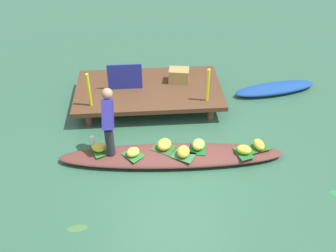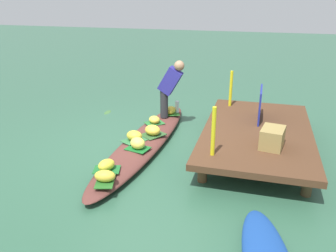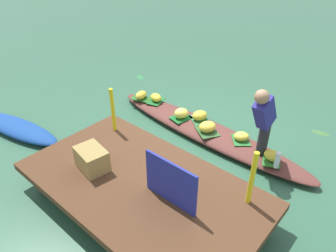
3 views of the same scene
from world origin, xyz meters
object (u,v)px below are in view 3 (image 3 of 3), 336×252
vendor_boat (204,131)px  banana_bunch_1 (241,136)px  banana_bunch_4 (141,95)px  moored_boat (17,128)px  banana_bunch_3 (272,156)px  produce_crate (92,159)px  banana_bunch_6 (207,127)px  banana_bunch_5 (200,115)px  vendor_person (264,118)px  banana_bunch_2 (156,98)px  banana_bunch_0 (181,113)px  market_banner (171,183)px  water_bottle (277,160)px

vendor_boat → banana_bunch_1: banana_bunch_1 is taller
banana_bunch_4 → banana_bunch_1: bearing=-179.4°
moored_boat → banana_bunch_3: (-3.95, -2.05, 0.18)m
banana_bunch_3 → produce_crate: (1.67, 2.03, 0.28)m
moored_boat → banana_bunch_6: 3.45m
banana_bunch_5 → produce_crate: size_ratio=0.65×
vendor_boat → vendor_person: size_ratio=3.50×
banana_bunch_4 → produce_crate: size_ratio=0.66×
moored_boat → banana_bunch_2: banana_bunch_2 is taller
moored_boat → banana_bunch_5: banana_bunch_5 is taller
banana_bunch_0 → banana_bunch_3: size_ratio=1.02×
moored_boat → banana_bunch_0: (-2.13, -2.12, 0.19)m
banana_bunch_1 → banana_bunch_6: (0.58, 0.15, 0.02)m
market_banner → vendor_boat: bearing=-66.6°
vendor_boat → banana_bunch_0: size_ratio=15.94×
vendor_boat → banana_bunch_5: 0.30m
market_banner → produce_crate: size_ratio=1.68×
market_banner → banana_bunch_4: bearing=-38.6°
banana_bunch_1 → banana_bunch_4: bearing=0.6°
banana_bunch_4 → vendor_person: (-2.71, 0.18, 0.60)m
banana_bunch_2 → banana_bunch_5: size_ratio=0.94×
vendor_boat → banana_bunch_3: 1.34m
banana_bunch_1 → water_bottle: size_ratio=0.96×
water_bottle → market_banner: (0.59, 1.70, 0.38)m
moored_boat → market_banner: bearing=173.5°
banana_bunch_3 → produce_crate: size_ratio=0.58×
banana_bunch_5 → market_banner: size_ratio=0.39×
vendor_boat → banana_bunch_1: 0.73m
banana_bunch_0 → vendor_person: (-1.60, 0.12, 0.58)m
banana_bunch_5 → banana_bunch_6: (-0.33, 0.23, 0.00)m
banana_bunch_5 → market_banner: 2.34m
produce_crate → vendor_boat: bearing=-99.0°
moored_boat → banana_bunch_6: banana_bunch_6 is taller
banana_bunch_0 → banana_bunch_2: 0.83m
moored_boat → water_bottle: bearing=-165.0°
banana_bunch_0 → market_banner: (-1.35, 1.88, 0.41)m
banana_bunch_3 → vendor_person: 0.64m
vendor_boat → produce_crate: bearing=83.4°
banana_bunch_5 → banana_bunch_0: bearing=29.7°
vendor_person → market_banner: size_ratio=1.61×
banana_bunch_4 → vendor_person: 2.79m
vendor_boat → banana_bunch_4: (1.61, -0.01, 0.18)m
vendor_boat → banana_bunch_2: (1.31, -0.13, 0.18)m
banana_bunch_2 → vendor_person: vendor_person is taller
banana_bunch_1 → banana_bunch_5: size_ratio=0.87×
water_bottle → market_banner: bearing=70.7°
banana_bunch_5 → vendor_person: size_ratio=0.24×
banana_bunch_1 → water_bottle: 0.79m
vendor_boat → banana_bunch_0: banana_bunch_0 is taller
moored_boat → water_bottle: 4.51m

